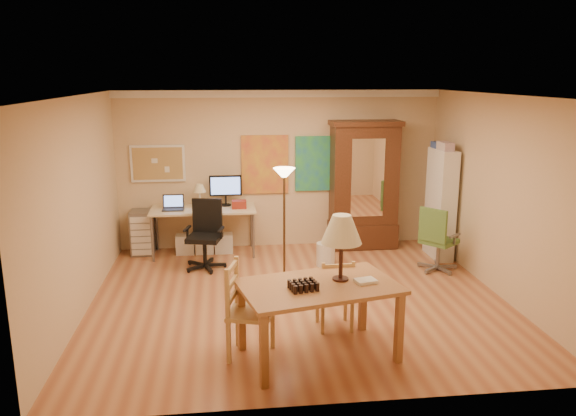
{
  "coord_description": "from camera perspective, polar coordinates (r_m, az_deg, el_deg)",
  "views": [
    {
      "loc": [
        -0.95,
        -7.03,
        2.95
      ],
      "look_at": [
        -0.1,
        0.3,
        1.19
      ],
      "focal_mm": 35.0,
      "sensor_mm": 36.0,
      "label": 1
    }
  ],
  "objects": [
    {
      "name": "torchiere_lamp",
      "position": [
        7.8,
        -0.39,
        1.65
      ],
      "size": [
        0.31,
        0.31,
        1.7
      ],
      "color": "#47311C",
      "rests_on": "floor"
    },
    {
      "name": "dining_table",
      "position": [
        5.93,
        4.02,
        -6.19
      ],
      "size": [
        1.8,
        1.32,
        1.53
      ],
      "color": "brown",
      "rests_on": "floor"
    },
    {
      "name": "crown_molding",
      "position": [
        9.54,
        -0.89,
        11.54
      ],
      "size": [
        5.5,
        0.08,
        0.12
      ],
      "primitive_type": "cube",
      "color": "white",
      "rests_on": "floor"
    },
    {
      "name": "ladder_chair_back",
      "position": [
        6.72,
        4.81,
        -8.89
      ],
      "size": [
        0.41,
        0.39,
        0.87
      ],
      "color": "tan",
      "rests_on": "floor"
    },
    {
      "name": "art_panel_right",
      "position": [
        9.75,
        2.95,
        4.53
      ],
      "size": [
        0.75,
        0.04,
        0.95
      ],
      "primitive_type": "cube",
      "color": "teal",
      "rests_on": "floor"
    },
    {
      "name": "drawer_cart",
      "position": [
        9.73,
        -14.56,
        -2.41
      ],
      "size": [
        0.37,
        0.44,
        0.74
      ],
      "color": "slate",
      "rests_on": "floor"
    },
    {
      "name": "wastebin",
      "position": [
        8.9,
        3.85,
        -4.73
      ],
      "size": [
        0.3,
        0.3,
        0.37
      ],
      "primitive_type": "cylinder",
      "color": "silver",
      "rests_on": "floor"
    },
    {
      "name": "floor",
      "position": [
        7.68,
        1.03,
        -9.2
      ],
      "size": [
        5.5,
        5.5,
        0.0
      ],
      "primitive_type": "plane",
      "color": "#9C5837",
      "rests_on": "ground"
    },
    {
      "name": "art_panel_left",
      "position": [
        9.64,
        -2.35,
        4.44
      ],
      "size": [
        0.8,
        0.04,
        1.0
      ],
      "primitive_type": "cube",
      "color": "gold",
      "rests_on": "floor"
    },
    {
      "name": "office_chair_black",
      "position": [
        8.86,
        -8.39,
        -4.25
      ],
      "size": [
        0.66,
        0.66,
        1.07
      ],
      "color": "black",
      "rests_on": "floor"
    },
    {
      "name": "computer_desk",
      "position": [
        9.52,
        -8.35,
        -1.79
      ],
      "size": [
        1.73,
        0.76,
        1.31
      ],
      "color": "beige",
      "rests_on": "floor"
    },
    {
      "name": "office_chair_green",
      "position": [
        8.94,
        14.89,
        -4.51
      ],
      "size": [
        0.65,
        0.65,
        1.01
      ],
      "color": "slate",
      "rests_on": "floor"
    },
    {
      "name": "armoire",
      "position": [
        9.77,
        7.67,
        1.51
      ],
      "size": [
        1.2,
        0.57,
        2.2
      ],
      "color": "#331F0E",
      "rests_on": "floor"
    },
    {
      "name": "corkboard",
      "position": [
        9.67,
        -13.09,
        4.43
      ],
      "size": [
        0.9,
        0.04,
        0.62
      ],
      "primitive_type": "cube",
      "color": "tan",
      "rests_on": "floor"
    },
    {
      "name": "ladder_chair_left",
      "position": [
        6.07,
        -4.11,
        -10.58
      ],
      "size": [
        0.57,
        0.58,
        1.04
      ],
      "color": "tan",
      "rests_on": "floor"
    },
    {
      "name": "bookshelf",
      "position": [
        9.48,
        15.23,
        0.38
      ],
      "size": [
        0.27,
        0.72,
        1.79
      ],
      "color": "white",
      "rests_on": "floor"
    }
  ]
}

